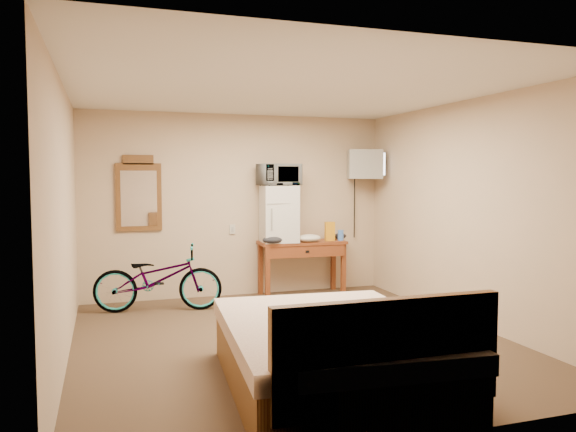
# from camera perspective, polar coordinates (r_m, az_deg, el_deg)

# --- Properties ---
(room) EXTENTS (4.60, 4.64, 2.50)m
(room) POSITION_cam_1_polar(r_m,az_deg,el_deg) (5.59, 0.22, -0.05)
(room) COLOR #4A3925
(room) RESTS_ON ground
(desk) EXTENTS (1.22, 0.51, 0.75)m
(desk) POSITION_cam_1_polar(r_m,az_deg,el_deg) (7.81, 1.50, -3.57)
(desk) COLOR brown
(desk) RESTS_ON floor
(mini_fridge) EXTENTS (0.50, 0.48, 0.77)m
(mini_fridge) POSITION_cam_1_polar(r_m,az_deg,el_deg) (7.69, -0.93, 0.22)
(mini_fridge) COLOR silver
(mini_fridge) RESTS_ON desk
(microwave) EXTENTS (0.59, 0.44, 0.30)m
(microwave) POSITION_cam_1_polar(r_m,az_deg,el_deg) (7.68, -0.93, 4.21)
(microwave) COLOR silver
(microwave) RESTS_ON mini_fridge
(snack_bag) EXTENTS (0.14, 0.09, 0.26)m
(snack_bag) POSITION_cam_1_polar(r_m,az_deg,el_deg) (7.90, 4.26, -1.55)
(snack_bag) COLOR orange
(snack_bag) RESTS_ON desk
(blue_cup) EXTENTS (0.08, 0.08, 0.15)m
(blue_cup) POSITION_cam_1_polar(r_m,az_deg,el_deg) (7.94, 5.37, -1.95)
(blue_cup) COLOR #4174DD
(blue_cup) RESTS_ON desk
(cloth_cream) EXTENTS (0.34, 0.26, 0.10)m
(cloth_cream) POSITION_cam_1_polar(r_m,az_deg,el_deg) (7.73, 2.16, -2.26)
(cloth_cream) COLOR silver
(cloth_cream) RESTS_ON desk
(cloth_dark_a) EXTENTS (0.28, 0.21, 0.10)m
(cloth_dark_a) POSITION_cam_1_polar(r_m,az_deg,el_deg) (7.52, -1.58, -2.44)
(cloth_dark_a) COLOR black
(cloth_dark_a) RESTS_ON desk
(cloth_dark_b) EXTENTS (0.18, 0.15, 0.08)m
(cloth_dark_b) POSITION_cam_1_polar(r_m,az_deg,el_deg) (8.13, 5.31, -2.04)
(cloth_dark_b) COLOR black
(cloth_dark_b) RESTS_ON desk
(crt_television) EXTENTS (0.58, 0.64, 0.41)m
(crt_television) POSITION_cam_1_polar(r_m,az_deg,el_deg) (8.13, 7.80, 5.21)
(crt_television) COLOR black
(crt_television) RESTS_ON room
(wall_mirror) EXTENTS (0.58, 0.04, 0.99)m
(wall_mirror) POSITION_cam_1_polar(r_m,az_deg,el_deg) (7.58, -14.92, 2.15)
(wall_mirror) COLOR brown
(wall_mirror) RESTS_ON room
(bicycle) EXTENTS (1.61, 0.78, 0.81)m
(bicycle) POSITION_cam_1_polar(r_m,az_deg,el_deg) (7.08, -13.05, -6.18)
(bicycle) COLOR black
(bicycle) RESTS_ON floor
(bed) EXTENTS (1.74, 2.21, 0.90)m
(bed) POSITION_cam_1_polar(r_m,az_deg,el_deg) (4.46, 4.60, -13.65)
(bed) COLOR brown
(bed) RESTS_ON floor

